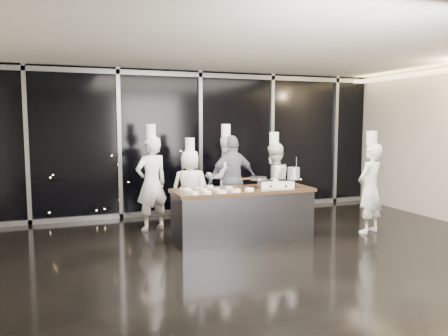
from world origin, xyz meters
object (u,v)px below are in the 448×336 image
object	(u,v)px
demo_counter	(243,214)
chef_side	(370,187)
guest	(233,179)
chef_right	(274,183)
chef_center	(226,178)
chef_left	(190,187)
chef_far_left	(152,182)
stock_pot	(294,173)
frying_pan	(258,178)
stove	(276,184)

from	to	relation	value
demo_counter	chef_side	world-z (taller)	chef_side
guest	chef_right	size ratio (longest dim) A/B	0.97
guest	chef_center	bearing A→B (deg)	-66.73
chef_center	chef_right	bearing A→B (deg)	155.22
chef_center	chef_side	world-z (taller)	chef_center
chef_side	chef_left	bearing A→B (deg)	-51.94
demo_counter	chef_far_left	distance (m)	1.90
chef_side	chef_far_left	bearing A→B (deg)	-45.60
chef_right	chef_center	bearing A→B (deg)	-49.69
stock_pot	chef_center	world-z (taller)	chef_center
frying_pan	guest	bearing A→B (deg)	103.20
stove	chef_right	world-z (taller)	chef_right
demo_counter	chef_left	xyz separation A→B (m)	(-0.59, 1.30, 0.32)
guest	chef_side	world-z (taller)	chef_side
stock_pot	chef_far_left	world-z (taller)	chef_far_left
guest	chef_side	xyz separation A→B (m)	(2.09, -1.64, -0.04)
chef_left	chef_center	bearing A→B (deg)	-166.68
demo_counter	guest	distance (m)	1.34
frying_pan	chef_left	size ratio (longest dim) A/B	0.32
demo_counter	stove	size ratio (longest dim) A/B	3.77
chef_side	guest	bearing A→B (deg)	-60.13
frying_pan	chef_side	size ratio (longest dim) A/B	0.29
chef_right	frying_pan	bearing A→B (deg)	28.51
stove	chef_center	world-z (taller)	chef_center
chef_far_left	chef_left	size ratio (longest dim) A/B	1.15
stove	frying_pan	distance (m)	0.34
frying_pan	stove	bearing A→B (deg)	-1.02
stock_pot	stove	bearing A→B (deg)	163.74
chef_left	chef_side	distance (m)	3.43
stove	frying_pan	size ratio (longest dim) A/B	1.18
chef_left	guest	xyz separation A→B (m)	(0.88, -0.07, 0.12)
guest	chef_far_left	bearing A→B (deg)	-7.32
stove	chef_right	distance (m)	1.11
stove	chef_right	size ratio (longest dim) A/B	0.35
chef_center	guest	world-z (taller)	chef_center
stove	chef_center	distance (m)	1.52
chef_left	frying_pan	bearing A→B (deg)	130.89
frying_pan	chef_right	world-z (taller)	chef_right
chef_left	chef_center	world-z (taller)	chef_center
guest	chef_right	distance (m)	0.84
stock_pot	chef_far_left	xyz separation A→B (m)	(-2.27, 1.40, -0.23)
chef_far_left	chef_side	bearing A→B (deg)	137.52
chef_right	guest	bearing A→B (deg)	-43.55
chef_right	stove	bearing A→B (deg)	44.01
stove	chef_side	bearing A→B (deg)	3.39
demo_counter	frying_pan	bearing A→B (deg)	0.46
guest	chef_right	world-z (taller)	chef_right
demo_counter	chef_side	bearing A→B (deg)	-9.53
frying_pan	stock_pot	bearing A→B (deg)	-1.85
frying_pan	chef_right	xyz separation A→B (m)	(0.78, 0.91, -0.24)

